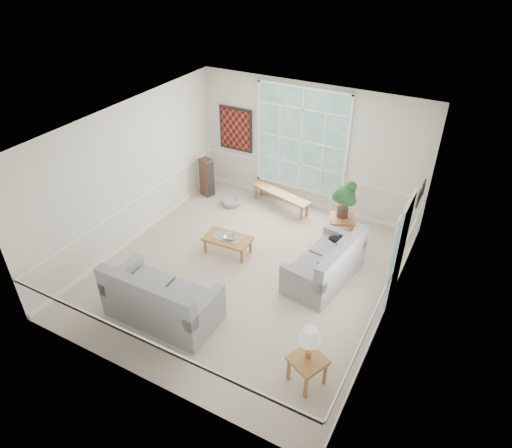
# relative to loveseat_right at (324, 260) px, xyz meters

# --- Properties ---
(floor) EXTENTS (5.50, 6.00, 0.01)m
(floor) POSITION_rel_loveseat_right_xyz_m (-1.42, -0.50, -0.48)
(floor) COLOR #AFA293
(floor) RESTS_ON ground
(ceiling) EXTENTS (5.50, 6.00, 0.02)m
(ceiling) POSITION_rel_loveseat_right_xyz_m (-1.42, -0.50, 2.53)
(ceiling) COLOR white
(ceiling) RESTS_ON ground
(wall_back) EXTENTS (5.50, 0.02, 3.00)m
(wall_back) POSITION_rel_loveseat_right_xyz_m (-1.42, 2.50, 1.03)
(wall_back) COLOR silver
(wall_back) RESTS_ON ground
(wall_front) EXTENTS (5.50, 0.02, 3.00)m
(wall_front) POSITION_rel_loveseat_right_xyz_m (-1.42, -3.50, 1.03)
(wall_front) COLOR silver
(wall_front) RESTS_ON ground
(wall_left) EXTENTS (0.02, 6.00, 3.00)m
(wall_left) POSITION_rel_loveseat_right_xyz_m (-4.17, -0.50, 1.03)
(wall_left) COLOR silver
(wall_left) RESTS_ON ground
(wall_right) EXTENTS (0.02, 6.00, 3.00)m
(wall_right) POSITION_rel_loveseat_right_xyz_m (1.33, -0.50, 1.03)
(wall_right) COLOR silver
(wall_right) RESTS_ON ground
(window_back) EXTENTS (2.30, 0.08, 2.40)m
(window_back) POSITION_rel_loveseat_right_xyz_m (-1.62, 2.46, 1.18)
(window_back) COLOR white
(window_back) RESTS_ON wall_back
(entry_door) EXTENTS (0.08, 0.90, 2.10)m
(entry_door) POSITION_rel_loveseat_right_xyz_m (1.29, 0.10, 0.58)
(entry_door) COLOR white
(entry_door) RESTS_ON floor
(door_sidelight) EXTENTS (0.08, 0.26, 1.90)m
(door_sidelight) POSITION_rel_loveseat_right_xyz_m (1.29, -0.53, 0.68)
(door_sidelight) COLOR white
(door_sidelight) RESTS_ON wall_right
(wall_art) EXTENTS (0.90, 0.06, 1.10)m
(wall_art) POSITION_rel_loveseat_right_xyz_m (-3.37, 2.45, 1.13)
(wall_art) COLOR #5C1610
(wall_art) RESTS_ON wall_back
(wall_frame_near) EXTENTS (0.04, 0.26, 0.32)m
(wall_frame_near) POSITION_rel_loveseat_right_xyz_m (1.29, 1.25, 1.08)
(wall_frame_near) COLOR black
(wall_frame_near) RESTS_ON wall_right
(wall_frame_far) EXTENTS (0.04, 0.26, 0.32)m
(wall_frame_far) POSITION_rel_loveseat_right_xyz_m (1.29, 1.65, 1.08)
(wall_frame_far) COLOR black
(wall_frame_far) RESTS_ON wall_right
(loveseat_right) EXTENTS (1.16, 1.86, 0.94)m
(loveseat_right) POSITION_rel_loveseat_right_xyz_m (0.00, 0.00, 0.00)
(loveseat_right) COLOR gray
(loveseat_right) RESTS_ON floor
(loveseat_front) EXTENTS (1.94, 1.00, 1.05)m
(loveseat_front) POSITION_rel_loveseat_right_xyz_m (-2.10, -2.27, 0.05)
(loveseat_front) COLOR gray
(loveseat_front) RESTS_ON floor
(coffee_table) EXTENTS (1.01, 0.59, 0.37)m
(coffee_table) POSITION_rel_loveseat_right_xyz_m (-2.09, -0.13, -0.29)
(coffee_table) COLOR #956032
(coffee_table) RESTS_ON floor
(pewter_bowl) EXTENTS (0.33, 0.33, 0.07)m
(pewter_bowl) POSITION_rel_loveseat_right_xyz_m (-2.03, -0.13, -0.07)
(pewter_bowl) COLOR #9E9EA4
(pewter_bowl) RESTS_ON coffee_table
(window_bench) EXTENTS (1.68, 0.74, 0.38)m
(window_bench) POSITION_rel_loveseat_right_xyz_m (-1.91, 2.05, -0.28)
(window_bench) COLOR #956032
(window_bench) RESTS_ON floor
(end_table) EXTENTS (0.68, 0.68, 0.52)m
(end_table) POSITION_rel_loveseat_right_xyz_m (-0.17, 1.51, -0.21)
(end_table) COLOR #956032
(end_table) RESTS_ON floor
(houseplant) EXTENTS (0.70, 0.70, 0.85)m
(houseplant) POSITION_rel_loveseat_right_xyz_m (-0.20, 1.56, 0.47)
(houseplant) COLOR #1E4822
(houseplant) RESTS_ON end_table
(side_table) EXTENTS (0.64, 0.64, 0.49)m
(side_table) POSITION_rel_loveseat_right_xyz_m (0.66, -2.37, -0.23)
(side_table) COLOR #956032
(side_table) RESTS_ON floor
(table_lamp) EXTENTS (0.42, 0.42, 0.57)m
(table_lamp) POSITION_rel_loveseat_right_xyz_m (0.64, -2.33, 0.31)
(table_lamp) COLOR white
(table_lamp) RESTS_ON side_table
(pet_bed) EXTENTS (0.58, 0.58, 0.13)m
(pet_bed) POSITION_rel_loveseat_right_xyz_m (-3.03, 1.56, -0.40)
(pet_bed) COLOR gray
(pet_bed) RESTS_ON floor
(floor_speaker) EXTENTS (0.37, 0.33, 1.00)m
(floor_speaker) POSITION_rel_loveseat_right_xyz_m (-3.82, 1.72, 0.03)
(floor_speaker) COLOR #40291E
(floor_speaker) RESTS_ON floor
(cat) EXTENTS (0.34, 0.27, 0.14)m
(cat) POSITION_rel_loveseat_right_xyz_m (-0.01, 0.62, 0.08)
(cat) COLOR black
(cat) RESTS_ON loveseat_right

